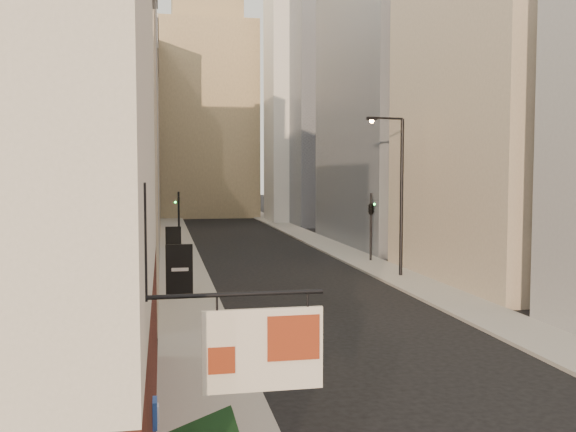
% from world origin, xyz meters
% --- Properties ---
extents(sidewalk_left, '(3.00, 140.00, 0.15)m').
position_xyz_m(sidewalk_left, '(-6.50, 55.00, 0.07)').
color(sidewalk_left, '#9C968D').
rests_on(sidewalk_left, ground).
extents(sidewalk_right, '(3.00, 140.00, 0.15)m').
position_xyz_m(sidewalk_right, '(6.50, 55.00, 0.07)').
color(sidewalk_right, '#9C968D').
rests_on(sidewalk_right, ground).
extents(near_building_left, '(8.30, 23.04, 12.30)m').
position_xyz_m(near_building_left, '(-10.99, 9.00, 6.02)').
color(near_building_left, maroon).
rests_on(near_building_left, ground).
extents(left_bldg_beige, '(8.00, 12.00, 16.00)m').
position_xyz_m(left_bldg_beige, '(-12.00, 26.00, 8.00)').
color(left_bldg_beige, gray).
rests_on(left_bldg_beige, ground).
extents(left_bldg_grey, '(8.00, 16.00, 20.00)m').
position_xyz_m(left_bldg_grey, '(-12.00, 42.00, 10.00)').
color(left_bldg_grey, gray).
rests_on(left_bldg_grey, ground).
extents(left_bldg_tan, '(8.00, 18.00, 17.00)m').
position_xyz_m(left_bldg_tan, '(-12.00, 60.00, 8.50)').
color(left_bldg_tan, '#99825E').
rests_on(left_bldg_tan, ground).
extents(left_bldg_wingrid, '(8.00, 20.00, 24.00)m').
position_xyz_m(left_bldg_wingrid, '(-12.00, 80.00, 12.00)').
color(left_bldg_wingrid, gray).
rests_on(left_bldg_wingrid, ground).
extents(right_bldg_beige, '(8.00, 16.00, 20.00)m').
position_xyz_m(right_bldg_beige, '(12.00, 30.00, 10.00)').
color(right_bldg_beige, gray).
rests_on(right_bldg_beige, ground).
extents(right_bldg_wingrid, '(8.00, 20.00, 26.00)m').
position_xyz_m(right_bldg_wingrid, '(12.00, 50.00, 13.00)').
color(right_bldg_wingrid, gray).
rests_on(right_bldg_wingrid, ground).
extents(highrise, '(21.00, 23.00, 51.20)m').
position_xyz_m(highrise, '(18.00, 78.00, 25.66)').
color(highrise, gray).
rests_on(highrise, ground).
extents(clock_tower, '(14.00, 14.00, 44.90)m').
position_xyz_m(clock_tower, '(-1.00, 92.00, 17.63)').
color(clock_tower, '#99825E').
rests_on(clock_tower, ground).
extents(white_tower, '(8.00, 8.00, 41.50)m').
position_xyz_m(white_tower, '(10.00, 78.00, 18.61)').
color(white_tower, silver).
rests_on(white_tower, ground).
extents(streetlamp_mid, '(2.54, 0.75, 9.80)m').
position_xyz_m(streetlamp_mid, '(6.40, 31.95, 5.60)').
color(streetlamp_mid, black).
rests_on(streetlamp_mid, ground).
extents(traffic_light_left, '(0.58, 0.49, 5.00)m').
position_xyz_m(traffic_light_left, '(-6.52, 44.85, 3.58)').
color(traffic_light_left, black).
rests_on(traffic_light_left, ground).
extents(traffic_light_right, '(0.73, 0.73, 5.00)m').
position_xyz_m(traffic_light_right, '(6.99, 38.84, 3.92)').
color(traffic_light_right, black).
rests_on(traffic_light_right, ground).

